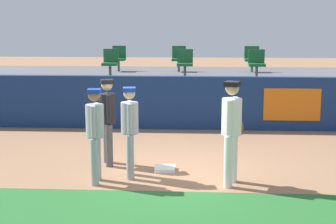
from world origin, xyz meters
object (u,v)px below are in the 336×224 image
object	(u,v)px
seat_back_left	(119,57)
player_coach_visitor	(130,126)
seat_back_center	(179,57)
seat_back_right	(252,58)
seat_front_right	(257,62)
player_runner_visitor	(95,129)
player_umpire	(108,116)
player_fielder_home	(232,126)
first_base	(165,169)
seat_front_center	(185,62)
seat_front_left	(110,61)

from	to	relation	value
seat_back_left	player_coach_visitor	bearing A→B (deg)	-79.77
player_coach_visitor	seat_back_center	distance (m)	7.68
seat_back_right	seat_front_right	xyz separation A→B (m)	(-0.05, -1.80, -0.00)
player_runner_visitor	player_umpire	world-z (taller)	player_umpire
player_fielder_home	player_runner_visitor	distance (m)	2.46
player_fielder_home	seat_front_right	world-z (taller)	seat_front_right
player_coach_visitor	seat_front_right	distance (m)	6.57
first_base	seat_back_left	bearing A→B (deg)	105.61
seat_back_center	seat_front_center	world-z (taller)	same
seat_back_center	player_runner_visitor	bearing A→B (deg)	-98.56
seat_back_right	seat_back_center	distance (m)	2.40
seat_front_right	seat_back_left	world-z (taller)	same
player_umpire	seat_front_right	bearing A→B (deg)	126.70
first_base	seat_back_right	size ratio (longest dim) A/B	0.48
seat_back_right	seat_back_center	size ratio (longest dim) A/B	1.00
player_runner_visitor	seat_back_center	xyz separation A→B (m)	(1.20, 7.99, 0.71)
player_coach_visitor	seat_back_right	distance (m)	8.23
seat_front_right	seat_front_left	size ratio (longest dim) A/B	1.00
seat_back_right	seat_front_right	distance (m)	1.80
seat_back_center	seat_front_center	distance (m)	1.82
first_base	seat_back_left	xyz separation A→B (m)	(-2.01, 7.19, 1.67)
seat_back_left	first_base	bearing A→B (deg)	-74.39
first_base	player_umpire	size ratio (longest dim) A/B	0.23
first_base	seat_back_right	xyz separation A→B (m)	(2.39, 7.19, 1.67)
seat_back_center	seat_back_left	world-z (taller)	same
seat_front_center	seat_front_right	bearing A→B (deg)	0.01
seat_back_center	seat_front_center	bearing A→B (deg)	-82.09
seat_back_left	seat_front_center	bearing A→B (deg)	-38.67
seat_back_right	seat_front_center	distance (m)	2.80
player_fielder_home	seat_back_right	distance (m)	8.06
first_base	player_runner_visitor	xyz separation A→B (m)	(-1.21, -0.81, 0.96)
seat_back_right	seat_front_center	bearing A→B (deg)	-140.00
first_base	seat_front_right	world-z (taller)	seat_front_right
player_runner_visitor	seat_back_left	size ratio (longest dim) A/B	2.06
seat_front_right	seat_back_center	distance (m)	2.96
seat_back_center	seat_front_left	xyz separation A→B (m)	(-1.97, -1.80, -0.00)
player_umpire	seat_front_left	distance (m)	5.11
player_runner_visitor	seat_back_left	bearing A→B (deg)	-176.93
first_base	seat_back_left	size ratio (longest dim) A/B	0.48
seat_back_center	player_coach_visitor	bearing A→B (deg)	-94.68
player_umpire	seat_back_left	world-z (taller)	seat_back_left
first_base	seat_back_center	bearing A→B (deg)	90.07
seat_front_right	seat_front_center	bearing A→B (deg)	-179.99
player_coach_visitor	first_base	bearing A→B (deg)	115.99
player_fielder_home	seat_front_right	size ratio (longest dim) A/B	2.24
player_runner_visitor	seat_front_left	xyz separation A→B (m)	(-0.77, 6.19, 0.71)
seat_back_center	seat_front_left	world-z (taller)	same
player_umpire	seat_front_center	distance (m)	5.25
player_runner_visitor	seat_front_center	distance (m)	6.40
player_runner_visitor	seat_back_left	distance (m)	8.06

